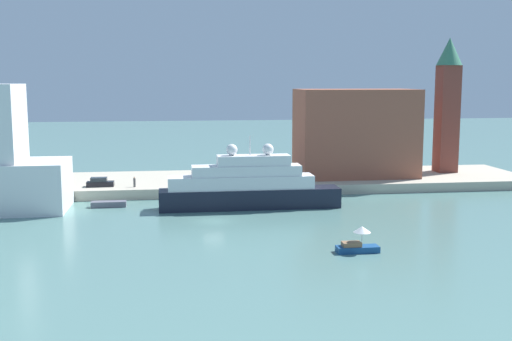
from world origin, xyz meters
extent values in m
plane|color=slate|center=(0.00, 0.00, 0.00)|extent=(400.00, 400.00, 0.00)
cube|color=#B7AD99|center=(0.00, 25.92, 0.76)|extent=(110.00, 19.83, 1.53)
cube|color=black|center=(5.65, 7.71, 1.38)|extent=(25.20, 4.04, 2.76)
cube|color=white|center=(4.39, 7.71, 3.69)|extent=(20.16, 3.71, 1.85)
cube|color=white|center=(5.15, 7.71, 5.33)|extent=(15.12, 3.39, 1.43)
cube|color=white|center=(6.16, 7.71, 6.75)|extent=(10.08, 3.07, 1.40)
cylinder|color=silver|center=(5.65, 7.71, 8.78)|extent=(0.16, 0.16, 2.67)
sphere|color=white|center=(8.17, 7.71, 8.24)|extent=(1.58, 1.58, 1.58)
sphere|color=white|center=(3.13, 7.71, 8.24)|extent=(1.58, 1.58, 1.58)
cube|color=navy|center=(13.81, -16.70, 0.33)|extent=(4.44, 1.55, 0.66)
cube|color=#8C6647|center=(13.15, -16.70, 0.89)|extent=(1.95, 1.24, 0.46)
cylinder|color=#B2B2B2|center=(14.26, -16.70, 1.39)|extent=(0.06, 0.06, 1.46)
cone|color=white|center=(14.26, -16.70, 2.44)|extent=(1.82, 1.82, 0.64)
cube|color=#595966|center=(-14.02, 11.17, 0.41)|extent=(4.84, 1.52, 0.81)
cube|color=#93513D|center=(25.96, 25.25, 8.88)|extent=(19.75, 10.72, 14.69)
cube|color=brown|center=(43.28, 27.73, 10.90)|extent=(3.42, 3.42, 18.74)
cone|color=#387A5B|center=(43.28, 27.73, 22.65)|extent=(4.45, 4.45, 4.76)
cube|color=black|center=(-16.00, 19.90, 1.91)|extent=(4.11, 1.64, 0.77)
cube|color=#262D33|center=(-16.20, 19.90, 2.61)|extent=(2.46, 1.48, 0.62)
cylinder|color=#4C4C4C|center=(-10.77, 18.65, 2.20)|extent=(0.36, 0.36, 1.34)
sphere|color=tan|center=(-10.77, 18.65, 2.99)|extent=(0.24, 0.24, 0.24)
cylinder|color=black|center=(0.20, 17.79, 1.94)|extent=(0.40, 0.40, 0.82)
camera|label=1|loc=(-5.52, -79.22, 17.86)|focal=44.78mm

